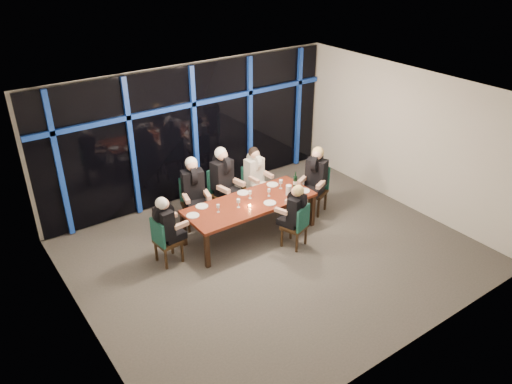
# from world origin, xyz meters

# --- Properties ---
(room) EXTENTS (7.04, 7.00, 3.02)m
(room) POSITION_xyz_m (0.00, 0.00, 2.02)
(room) COLOR #534F49
(room) RESTS_ON ground
(window_wall) EXTENTS (6.86, 0.43, 2.94)m
(window_wall) POSITION_xyz_m (0.01, 2.93, 1.55)
(window_wall) COLOR black
(window_wall) RESTS_ON ground
(dining_table) EXTENTS (2.60, 1.00, 0.75)m
(dining_table) POSITION_xyz_m (0.00, 0.80, 0.68)
(dining_table) COLOR maroon
(dining_table) RESTS_ON ground
(chair_far_left) EXTENTS (0.58, 0.58, 1.03)m
(chair_far_left) POSITION_xyz_m (-0.70, 1.81, 0.58)
(chair_far_left) COLOR #311F10
(chair_far_left) RESTS_ON ground
(chair_far_mid) EXTENTS (0.58, 0.58, 1.06)m
(chair_far_mid) POSITION_xyz_m (-0.04, 1.82, 0.59)
(chair_far_mid) COLOR #311F10
(chair_far_mid) RESTS_ON ground
(chair_far_right) EXTENTS (0.47, 0.47, 0.95)m
(chair_far_right) POSITION_xyz_m (0.74, 1.76, 0.53)
(chair_far_right) COLOR #311F10
(chair_far_right) RESTS_ON ground
(chair_end_left) EXTENTS (0.46, 0.46, 0.92)m
(chair_end_left) POSITION_xyz_m (-1.80, 0.91, 0.51)
(chair_end_left) COLOR #311F10
(chair_end_left) RESTS_ON ground
(chair_end_right) EXTENTS (0.62, 0.62, 1.01)m
(chair_end_right) POSITION_xyz_m (1.73, 0.81, 0.56)
(chair_end_right) COLOR #311F10
(chair_end_right) RESTS_ON ground
(chair_near_mid) EXTENTS (0.53, 0.53, 0.90)m
(chair_near_mid) POSITION_xyz_m (0.49, -0.07, 0.50)
(chair_near_mid) COLOR #311F10
(chair_near_mid) RESTS_ON ground
(diner_far_left) EXTENTS (0.58, 0.69, 1.01)m
(diner_far_left) POSITION_xyz_m (-0.72, 1.72, 0.99)
(diner_far_left) COLOR black
(diner_far_left) RESTS_ON ground
(diner_far_mid) EXTENTS (0.58, 0.71, 1.03)m
(diner_far_mid) POSITION_xyz_m (-0.02, 1.73, 1.01)
(diner_far_mid) COLOR black
(diner_far_mid) RESTS_ON ground
(diner_far_right) EXTENTS (0.49, 0.60, 0.92)m
(diner_far_right) POSITION_xyz_m (0.75, 1.68, 0.91)
(diner_far_right) COLOR silver
(diner_far_right) RESTS_ON ground
(diner_end_left) EXTENTS (0.59, 0.48, 0.90)m
(diner_end_left) POSITION_xyz_m (-1.73, 0.92, 0.88)
(diner_end_left) COLOR black
(diner_end_left) RESTS_ON ground
(diner_end_right) EXTENTS (0.69, 0.64, 0.98)m
(diner_end_right) POSITION_xyz_m (1.65, 0.77, 0.96)
(diner_end_right) COLOR black
(diner_end_right) RESTS_ON ground
(diner_near_mid) EXTENTS (0.54, 0.61, 0.87)m
(diner_near_mid) POSITION_xyz_m (0.47, -0.00, 0.86)
(diner_near_mid) COLOR black
(diner_near_mid) RESTS_ON ground
(plate_far_left) EXTENTS (0.24, 0.24, 0.01)m
(plate_far_left) POSITION_xyz_m (-0.86, 1.17, 0.76)
(plate_far_left) COLOR white
(plate_far_left) RESTS_ON dining_table
(plate_far_mid) EXTENTS (0.24, 0.24, 0.01)m
(plate_far_mid) POSITION_xyz_m (0.09, 1.17, 0.76)
(plate_far_mid) COLOR white
(plate_far_mid) RESTS_ON dining_table
(plate_far_right) EXTENTS (0.24, 0.24, 0.01)m
(plate_far_right) POSITION_xyz_m (0.79, 1.12, 0.76)
(plate_far_right) COLOR white
(plate_far_right) RESTS_ON dining_table
(plate_end_left) EXTENTS (0.24, 0.24, 0.01)m
(plate_end_left) POSITION_xyz_m (-1.16, 0.97, 0.76)
(plate_end_left) COLOR white
(plate_end_left) RESTS_ON dining_table
(plate_end_right) EXTENTS (0.24, 0.24, 0.01)m
(plate_end_right) POSITION_xyz_m (1.14, 0.54, 0.76)
(plate_end_right) COLOR white
(plate_end_right) RESTS_ON dining_table
(plate_near_mid) EXTENTS (0.24, 0.24, 0.01)m
(plate_near_mid) POSITION_xyz_m (0.28, 0.53, 0.76)
(plate_near_mid) COLOR white
(plate_near_mid) RESTS_ON dining_table
(wine_bottle) EXTENTS (0.08, 0.08, 0.37)m
(wine_bottle) POSITION_xyz_m (1.07, 0.73, 0.89)
(wine_bottle) COLOR black
(wine_bottle) RESTS_ON dining_table
(water_pitcher) EXTENTS (0.13, 0.11, 0.21)m
(water_pitcher) POSITION_xyz_m (0.79, 0.59, 0.85)
(water_pitcher) COLOR silver
(water_pitcher) RESTS_ON dining_table
(tea_light) EXTENTS (0.05, 0.05, 0.03)m
(tea_light) POSITION_xyz_m (-0.11, 0.65, 0.77)
(tea_light) COLOR #FFA54C
(tea_light) RESTS_ON dining_table
(wine_glass_a) EXTENTS (0.07, 0.07, 0.18)m
(wine_glass_a) POSITION_xyz_m (-0.30, 0.75, 0.88)
(wine_glass_a) COLOR silver
(wine_glass_a) RESTS_ON dining_table
(wine_glass_b) EXTENTS (0.06, 0.06, 0.16)m
(wine_glass_b) POSITION_xyz_m (0.08, 0.92, 0.87)
(wine_glass_b) COLOR white
(wine_glass_b) RESTS_ON dining_table
(wine_glass_c) EXTENTS (0.06, 0.06, 0.16)m
(wine_glass_c) POSITION_xyz_m (0.44, 0.77, 0.87)
(wine_glass_c) COLOR silver
(wine_glass_c) RESTS_ON dining_table
(wine_glass_d) EXTENTS (0.06, 0.06, 0.16)m
(wine_glass_d) POSITION_xyz_m (-0.71, 0.82, 0.86)
(wine_glass_d) COLOR white
(wine_glass_d) RESTS_ON dining_table
(wine_glass_e) EXTENTS (0.07, 0.07, 0.19)m
(wine_glass_e) POSITION_xyz_m (0.83, 0.90, 0.89)
(wine_glass_e) COLOR silver
(wine_glass_e) RESTS_ON dining_table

